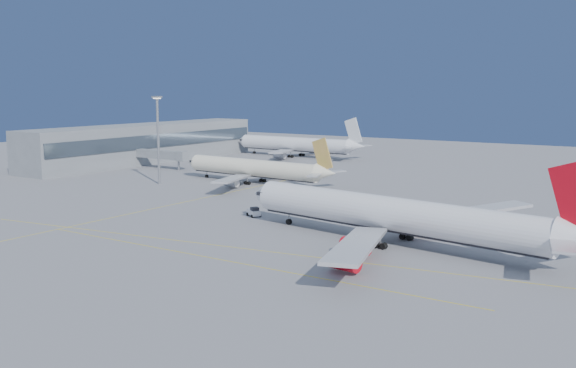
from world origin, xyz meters
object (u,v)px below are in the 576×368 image
Objects in this scene: airliner_etihad at (256,168)px; light_mast at (158,133)px; airliner_virgin at (397,216)px; airliner_third at (297,144)px; pushback_tug at (254,212)px.

light_mast is (-23.85, -17.48, 11.13)m from airliner_etihad.
airliner_etihad is (-68.34, 49.07, -0.89)m from airliner_virgin.
airliner_virgin is at bearing -49.09° from airliner_third.
airliner_third reaches higher than pushback_tug.
light_mast is (7.08, -89.68, 10.47)m from airliner_third.
airliner_virgin reaches higher than airliner_third.
light_mast reaches higher than airliner_third.
airliner_virgin reaches higher than airliner_etihad.
airliner_third is (-30.94, 72.20, 0.66)m from airliner_etihad.
airliner_virgin is 39.15m from pushback_tug.
pushback_tug is 0.16× the size of light_mast.
airliner_third is at bearing 94.52° from light_mast.
light_mast reaches higher than pushback_tug.
light_mast is at bearing 169.70° from airliner_virgin.
airliner_third is 129.55m from pushback_tug.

